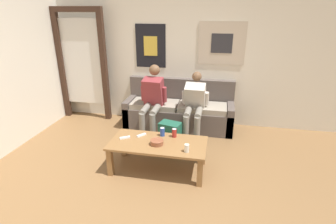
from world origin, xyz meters
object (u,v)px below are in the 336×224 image
at_px(drink_can_blue, 162,132).
at_px(game_controller_near_left, 125,138).
at_px(person_seated_teen, 194,104).
at_px(pillar_candle, 187,148).
at_px(game_controller_near_right, 141,135).
at_px(couch, 179,112).
at_px(drink_can_red, 174,133).
at_px(coffee_table, 158,147).
at_px(ceramic_bowl, 157,142).
at_px(backpack, 170,135).
at_px(person_seated_adult, 152,98).

distance_m(drink_can_blue, game_controller_near_left, 0.53).
height_order(person_seated_teen, drink_can_blue, person_seated_teen).
relative_size(pillar_candle, game_controller_near_right, 0.87).
xyz_separation_m(couch, drink_can_red, (0.14, -1.28, 0.18)).
relative_size(coffee_table, game_controller_near_right, 9.83).
relative_size(coffee_table, ceramic_bowl, 7.35).
distance_m(backpack, game_controller_near_right, 0.69).
bearing_deg(pillar_candle, ceramic_bowl, 164.65).
relative_size(drink_can_blue, game_controller_near_left, 0.89).
bearing_deg(person_seated_adult, person_seated_teen, 1.11).
distance_m(couch, person_seated_teen, 0.55).
bearing_deg(backpack, game_controller_near_right, -117.92).
bearing_deg(game_controller_near_right, person_seated_teen, 57.52).
height_order(coffee_table, drink_can_red, drink_can_red).
bearing_deg(game_controller_near_right, coffee_table, -27.12).
distance_m(pillar_candle, game_controller_near_left, 0.92).
xyz_separation_m(pillar_candle, game_controller_near_right, (-0.69, 0.31, -0.04)).
height_order(drink_can_red, game_controller_near_right, drink_can_red).
relative_size(person_seated_teen, game_controller_near_right, 8.23).
relative_size(drink_can_red, game_controller_near_right, 0.93).
bearing_deg(drink_can_red, ceramic_bowl, -125.47).
relative_size(couch, person_seated_teen, 1.83).
height_order(person_seated_adult, pillar_candle, person_seated_adult).
bearing_deg(drink_can_blue, coffee_table, -94.29).
xyz_separation_m(coffee_table, game_controller_near_right, (-0.28, 0.14, 0.08)).
xyz_separation_m(couch, drink_can_blue, (-0.03, -1.28, 0.18)).
distance_m(coffee_table, drink_can_blue, 0.24).
xyz_separation_m(ceramic_bowl, game_controller_near_right, (-0.27, 0.20, -0.03)).
xyz_separation_m(pillar_candle, drink_can_blue, (-0.40, 0.38, 0.01)).
xyz_separation_m(coffee_table, pillar_candle, (0.41, -0.17, 0.12)).
xyz_separation_m(ceramic_bowl, drink_can_red, (0.19, 0.26, 0.02)).
xyz_separation_m(person_seated_teen, game_controller_near_right, (-0.64, -1.01, -0.17)).
bearing_deg(couch, person_seated_teen, -46.58).
distance_m(backpack, ceramic_bowl, 0.82).
height_order(coffee_table, person_seated_teen, person_seated_teen).
distance_m(ceramic_bowl, drink_can_red, 0.32).
bearing_deg(pillar_candle, game_controller_near_right, 155.55).
height_order(coffee_table, game_controller_near_left, game_controller_near_left).
bearing_deg(ceramic_bowl, drink_can_red, 54.53).
distance_m(pillar_candle, drink_can_red, 0.44).
bearing_deg(person_seated_adult, coffee_table, -71.93).
bearing_deg(coffee_table, drink_can_blue, 85.71).
bearing_deg(drink_can_blue, drink_can_red, -0.06).
height_order(backpack, ceramic_bowl, ceramic_bowl).
height_order(person_seated_adult, person_seated_teen, person_seated_adult).
relative_size(ceramic_bowl, pillar_candle, 1.53).
bearing_deg(game_controller_near_right, person_seated_adult, 95.46).
height_order(pillar_candle, game_controller_near_right, pillar_candle).
relative_size(person_seated_teen, ceramic_bowl, 6.15).
relative_size(person_seated_adult, person_seated_teen, 1.10).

